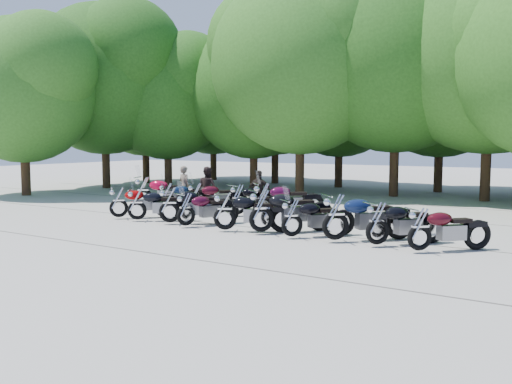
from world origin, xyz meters
The scene contains 31 objects.
ground centered at (0.00, 0.00, 0.00)m, with size 90.00×90.00×0.00m, color gray.
tree_0 centered at (-15.42, 12.98, 5.45)m, with size 7.50×7.50×9.21m.
tree_1 centered at (-12.04, 11.24, 5.06)m, with size 6.97×6.97×8.55m.
tree_2 centered at (-7.25, 12.84, 5.31)m, with size 7.31×7.31×8.97m.
tree_3 centered at (-3.57, 11.24, 6.32)m, with size 8.70×8.70×10.67m.
tree_4 centered at (0.54, 13.09, 6.64)m, with size 9.13×9.13×11.20m.
tree_5 centered at (4.61, 13.20, 6.57)m, with size 9.04×9.04×11.10m.
tree_9 centered at (-13.53, 17.59, 5.52)m, with size 7.59×7.59×9.32m.
tree_10 centered at (-8.29, 16.97, 5.66)m, with size 7.78×7.78×9.55m.
tree_11 centered at (-3.76, 16.43, 5.49)m, with size 7.56×7.56×9.28m.
tree_12 centered at (1.80, 16.47, 5.72)m, with size 7.88×7.88×9.67m.
tree_16 centered at (-14.83, 4.00, 5.06)m, with size 6.97×6.97×8.55m.
tree_17 centered at (-14.68, 9.00, 6.04)m, with size 8.31×8.31×10.20m.
motorcycle_0 centered at (-4.97, 0.64, 0.62)m, with size 0.66×2.18×1.23m, color #930506, non-canonical shape.
motorcycle_1 centered at (-4.02, 0.54, 0.61)m, with size 0.66×2.16×1.22m, color black, non-canonical shape.
motorcycle_2 centered at (-2.67, 0.61, 0.67)m, with size 0.72×2.38×1.34m, color black, non-canonical shape.
motorcycle_3 centered at (-1.85, 0.42, 0.60)m, with size 0.65×2.12×1.20m, color #350719, non-canonical shape.
motorcycle_4 centered at (-0.37, 0.39, 0.66)m, with size 0.71×2.33×1.32m, color black, non-canonical shape.
motorcycle_5 centered at (0.75, 0.60, 0.72)m, with size 0.78×2.56×1.45m, color black, non-canonical shape.
motorcycle_6 centered at (1.80, 0.47, 0.61)m, with size 0.65×2.15×1.22m, color black, non-canonical shape.
motorcycle_7 centered at (3.03, 0.56, 0.72)m, with size 0.78×2.55×1.44m, color #0C1838, non-canonical shape.
motorcycle_8 centered at (4.16, 0.56, 0.64)m, with size 0.69×2.26×1.28m, color black, non-canonical shape.
motorcycle_9 centered at (5.26, 0.38, 0.61)m, with size 0.66×2.17×1.22m, color #37070F, non-canonical shape.
motorcycle_10 centered at (-6.21, 3.14, 0.72)m, with size 0.77×2.53×1.43m, color maroon, non-canonical shape.
motorcycle_11 centered at (-4.90, 3.04, 0.61)m, with size 0.65×2.15×1.21m, color black, non-canonical shape.
motorcycle_12 centered at (-3.61, 3.15, 0.63)m, with size 0.68×2.24×1.27m, color #390713, non-canonical shape.
motorcycle_13 centered at (-1.90, 3.34, 0.64)m, with size 0.69×2.25×1.27m, color black, non-canonical shape.
motorcycle_14 centered at (-0.80, 3.24, 0.70)m, with size 0.75×2.47×1.39m, color #3F0828, non-canonical shape.
rider_0 centered at (-5.23, 4.44, 0.83)m, with size 0.60×0.40×1.65m, color brown.
rider_1 centered at (-4.05, 4.42, 0.83)m, with size 0.81×0.63×1.66m, color black.
rider_2 centered at (-1.61, 4.30, 0.79)m, with size 0.93×0.39×1.58m, color black.
Camera 1 is at (8.68, -12.35, 2.64)m, focal length 38.00 mm.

